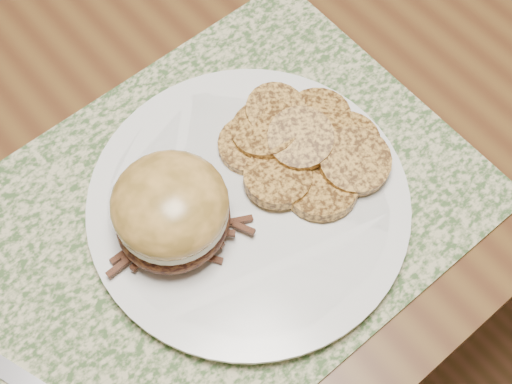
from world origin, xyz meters
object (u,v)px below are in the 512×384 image
at_px(dinner_plate, 249,205).
at_px(pork_sandwich, 171,210).
at_px(fork, 14,375).
at_px(dining_table, 38,126).

xyz_separation_m(dinner_plate, pork_sandwich, (-0.06, 0.02, 0.04)).
height_order(dinner_plate, pork_sandwich, pork_sandwich).
bearing_deg(fork, dinner_plate, -21.38).
xyz_separation_m(dining_table, pork_sandwich, (0.02, -0.23, 0.13)).
bearing_deg(dinner_plate, dining_table, 108.68).
bearing_deg(fork, pork_sandwich, -15.45).
relative_size(dinner_plate, fork, 1.49).
bearing_deg(dining_table, dinner_plate, -71.32).
relative_size(dining_table, pork_sandwich, 12.25).
relative_size(dinner_plate, pork_sandwich, 2.12).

